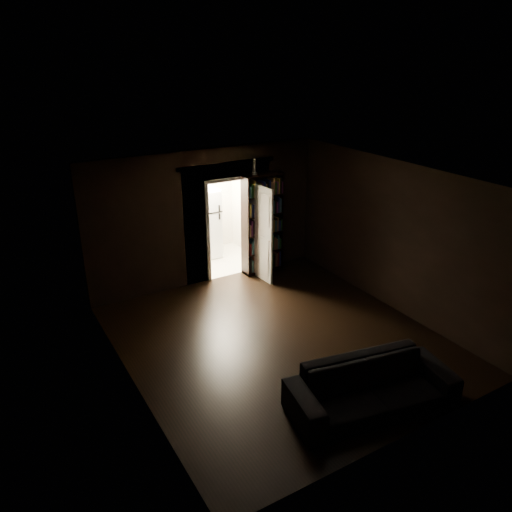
{
  "coord_description": "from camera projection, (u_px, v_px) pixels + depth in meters",
  "views": [
    {
      "loc": [
        -4.05,
        -6.09,
        4.62
      ],
      "look_at": [
        0.08,
        0.9,
        1.21
      ],
      "focal_mm": 35.0,
      "sensor_mm": 36.0,
      "label": 1
    }
  ],
  "objects": [
    {
      "name": "bottles",
      "position": [
        197.0,
        184.0,
        11.22
      ],
      "size": [
        0.59,
        0.1,
        0.24
      ],
      "primitive_type": "cube",
      "rotation": [
        0.0,
        0.0,
        -0.04
      ],
      "color": "black",
      "rests_on": "refrigerator"
    },
    {
      "name": "kitchen_alcove",
      "position": [
        205.0,
        209.0,
        11.36
      ],
      "size": [
        2.2,
        1.8,
        2.6
      ],
      "color": "beige",
      "rests_on": "ground"
    },
    {
      "name": "refrigerator",
      "position": [
        202.0,
        223.0,
        11.62
      ],
      "size": [
        0.95,
        0.92,
        1.65
      ],
      "primitive_type": "cube",
      "rotation": [
        0.0,
        0.0,
        -0.42
      ],
      "color": "white",
      "rests_on": "ground"
    },
    {
      "name": "room_walls",
      "position": [
        246.0,
        229.0,
        8.72
      ],
      "size": [
        5.02,
        5.61,
        2.84
      ],
      "color": "black",
      "rests_on": "ground"
    },
    {
      "name": "sofa",
      "position": [
        372.0,
        381.0,
        6.75
      ],
      "size": [
        2.45,
        1.4,
        0.89
      ],
      "primitive_type": "imported",
      "rotation": [
        0.0,
        0.0,
        -0.18
      ],
      "color": "black",
      "rests_on": "ground"
    },
    {
      "name": "ground",
      "position": [
        279.0,
        340.0,
        8.52
      ],
      "size": [
        5.5,
        5.5,
        0.0
      ],
      "primitive_type": "plane",
      "color": "black",
      "rests_on": "ground"
    },
    {
      "name": "bookshelf",
      "position": [
        263.0,
        224.0,
        10.74
      ],
      "size": [
        0.93,
        0.42,
        2.2
      ],
      "primitive_type": "cube",
      "rotation": [
        0.0,
        0.0,
        0.12
      ],
      "color": "black",
      "rests_on": "ground"
    },
    {
      "name": "door",
      "position": [
        260.0,
        233.0,
        10.43
      ],
      "size": [
        0.12,
        0.85,
        2.05
      ],
      "primitive_type": "cube",
      "rotation": [
        0.0,
        0.0,
        1.66
      ],
      "color": "white",
      "rests_on": "ground"
    },
    {
      "name": "figurine",
      "position": [
        254.0,
        166.0,
        10.21
      ],
      "size": [
        0.12,
        0.12,
        0.33
      ],
      "primitive_type": "cube",
      "rotation": [
        0.0,
        0.0,
        -0.12
      ],
      "color": "silver",
      "rests_on": "bookshelf"
    }
  ]
}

